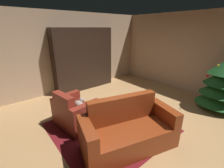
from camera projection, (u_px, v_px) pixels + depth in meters
ground_plane at (121, 120)px, 3.80m from camera, size 7.38×7.38×0.00m
wall_back at (189, 53)px, 5.19m from camera, size 5.52×0.06×2.66m
wall_left at (68, 53)px, 5.32m from camera, size 0.06×6.27×2.66m
area_rug at (110, 127)px, 3.52m from camera, size 2.29×2.37×0.01m
bookshelf_unit at (87, 59)px, 5.54m from camera, size 0.39×2.20×2.15m
armchair_red at (75, 113)px, 3.53m from camera, size 1.01×0.86×0.85m
couch_red at (128, 131)px, 2.87m from camera, size 1.20×1.89×0.94m
coffee_table at (109, 112)px, 3.39m from camera, size 0.76×0.76×0.42m
book_stack_on_table at (111, 108)px, 3.35m from camera, size 0.24×0.18×0.14m
bottle_on_table at (119, 106)px, 3.37m from camera, size 0.08×0.08×0.26m
decorated_tree at (221, 85)px, 4.09m from camera, size 1.09×1.09×1.39m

